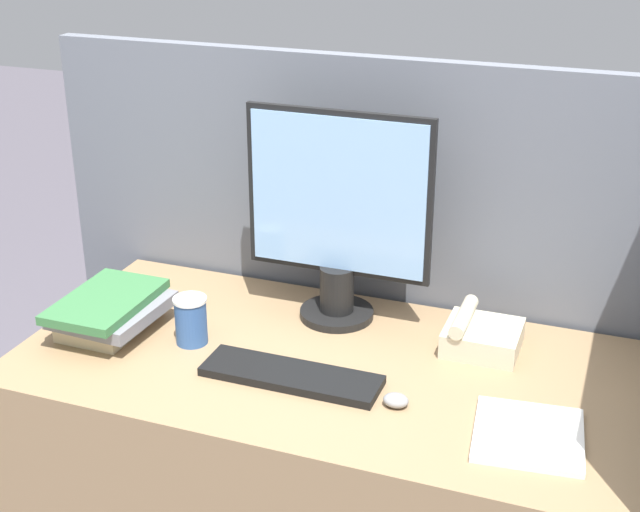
% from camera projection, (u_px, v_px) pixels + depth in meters
% --- Properties ---
extents(cubicle_panel_rear, '(1.85, 0.04, 1.41)m').
position_uv_depth(cubicle_panel_rear, '(374.00, 312.00, 2.47)').
color(cubicle_panel_rear, slate).
rests_on(cubicle_panel_rear, ground_plane).
extents(desk, '(1.45, 0.73, 0.77)m').
position_uv_depth(desk, '(324.00, 493.00, 2.25)').
color(desk, '#937551').
rests_on(desk, ground_plane).
extents(monitor, '(0.47, 0.19, 0.54)m').
position_uv_depth(monitor, '(338.00, 223.00, 2.20)').
color(monitor, black).
rests_on(monitor, desk).
extents(keyboard, '(0.41, 0.12, 0.02)m').
position_uv_depth(keyboard, '(291.00, 376.00, 2.02)').
color(keyboard, black).
rests_on(keyboard, desk).
extents(mouse, '(0.06, 0.05, 0.03)m').
position_uv_depth(mouse, '(396.00, 400.00, 1.92)').
color(mouse, gray).
rests_on(mouse, desk).
extents(coffee_cup, '(0.08, 0.08, 0.12)m').
position_uv_depth(coffee_cup, '(191.00, 320.00, 2.16)').
color(coffee_cup, '#335999').
rests_on(coffee_cup, desk).
extents(book_stack, '(0.24, 0.30, 0.09)m').
position_uv_depth(book_stack, '(110.00, 311.00, 2.22)').
color(book_stack, '#C6B78C').
rests_on(book_stack, desk).
extents(desk_telephone, '(0.18, 0.18, 0.10)m').
position_uv_depth(desk_telephone, '(481.00, 335.00, 2.14)').
color(desk_telephone, beige).
rests_on(desk_telephone, desk).
extents(paper_pile, '(0.24, 0.25, 0.01)m').
position_uv_depth(paper_pile, '(528.00, 435.00, 1.81)').
color(paper_pile, white).
rests_on(paper_pile, desk).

